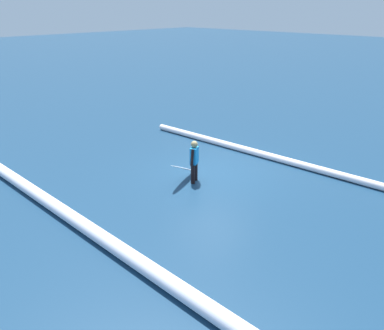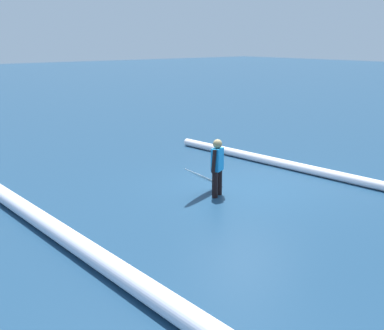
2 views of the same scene
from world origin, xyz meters
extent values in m
plane|color=navy|center=(0.00, 0.00, 0.00)|extent=(135.74, 135.74, 0.00)
cylinder|color=black|center=(-0.12, 1.12, 0.32)|extent=(0.14, 0.14, 0.63)
cylinder|color=black|center=(0.00, 0.87, 0.32)|extent=(0.14, 0.14, 0.63)
cube|color=#198CD8|center=(-0.06, 0.99, 0.91)|extent=(0.33, 0.39, 0.55)
sphere|color=#99875A|center=(-0.06, 0.99, 1.29)|extent=(0.22, 0.22, 0.22)
cylinder|color=black|center=(-0.16, 1.19, 0.91)|extent=(0.09, 0.14, 0.55)
cylinder|color=black|center=(0.03, 0.80, 0.91)|extent=(0.09, 0.17, 0.55)
ellipsoid|color=white|center=(0.24, 1.14, 0.42)|extent=(0.73, 1.74, 0.87)
ellipsoid|color=blue|center=(0.24, 1.14, 0.42)|extent=(0.49, 1.37, 0.70)
cylinder|color=white|center=(-2.24, -2.49, 0.13)|extent=(14.72, 0.75, 0.25)
cylinder|color=white|center=(1.36, 5.18, 0.18)|extent=(23.12, 0.68, 0.36)
camera|label=1|loc=(-8.36, 9.73, 5.39)|focal=37.71mm
camera|label=2|loc=(-8.97, 9.09, 3.73)|focal=48.64mm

